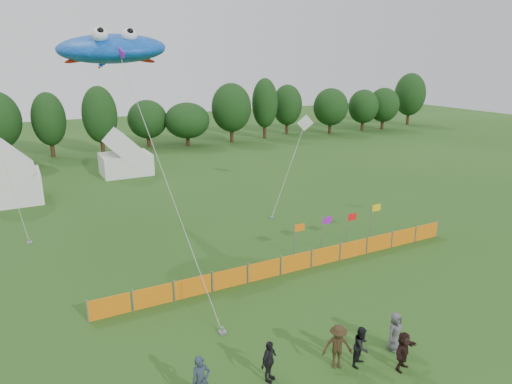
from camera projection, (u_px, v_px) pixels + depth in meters
name	position (u px, v px, depth m)	size (l,w,h in m)	color
ground	(326.00, 355.00, 18.14)	(160.00, 160.00, 0.00)	#234C16
treeline	(121.00, 118.00, 55.81)	(104.57, 8.78, 8.36)	#382314
tent_left	(11.00, 178.00, 36.79)	(4.42, 4.42, 3.90)	white
tent_right	(125.00, 157.00, 45.50)	(4.85, 3.88, 3.42)	white
barrier_fence	(296.00, 263.00, 25.13)	(21.90, 0.06, 1.00)	orange
flag_row	(338.00, 224.00, 28.41)	(6.73, 0.18, 2.17)	gray
spectator_a	(201.00, 381.00, 15.36)	(0.67, 0.44, 1.84)	#273342
spectator_b	(362.00, 346.00, 17.38)	(0.79, 0.61, 1.62)	black
spectator_c	(338.00, 347.00, 17.21)	(1.16, 0.67, 1.80)	#322514
spectator_d	(269.00, 361.00, 16.51)	(0.95, 0.40, 1.62)	black
spectator_e	(395.00, 331.00, 18.29)	(0.80, 0.52, 1.64)	#4C4D51
spectator_f	(403.00, 351.00, 17.13)	(1.45, 0.46, 1.56)	black
stingray_kite	(110.00, 49.00, 28.35)	(8.35, 23.37, 13.08)	blue
small_kite_white	(298.00, 142.00, 36.86)	(6.38, 4.55, 6.82)	white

